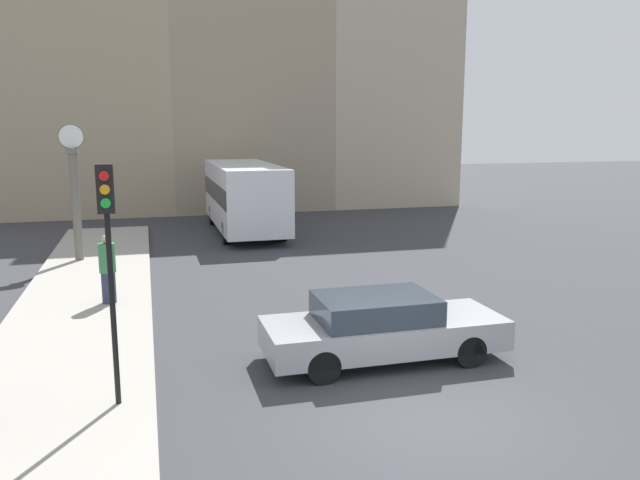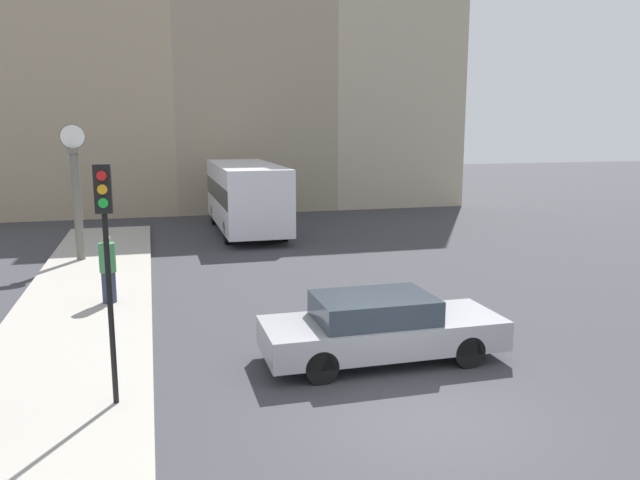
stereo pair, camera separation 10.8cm
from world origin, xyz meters
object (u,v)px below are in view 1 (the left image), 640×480
object	(u,v)px
street_clock	(75,192)
pedestrian_green_hoodie	(108,269)
traffic_light_near	(108,236)
bus_distant	(244,194)
sedan_car	(382,327)

from	to	relation	value
street_clock	pedestrian_green_hoodie	distance (m)	6.06
traffic_light_near	bus_distant	bearing A→B (deg)	74.36
sedan_car	pedestrian_green_hoodie	distance (m)	7.60
sedan_car	pedestrian_green_hoodie	bearing A→B (deg)	135.59
bus_distant	street_clock	distance (m)	8.01
street_clock	pedestrian_green_hoodie	bearing A→B (deg)	-77.77
sedan_car	street_clock	bearing A→B (deg)	121.07
traffic_light_near	pedestrian_green_hoodie	world-z (taller)	traffic_light_near
pedestrian_green_hoodie	sedan_car	bearing A→B (deg)	-44.41
street_clock	pedestrian_green_hoodie	size ratio (longest dim) A/B	2.57
bus_distant	street_clock	bearing A→B (deg)	-143.30
traffic_light_near	pedestrian_green_hoodie	distance (m)	6.57
sedan_car	traffic_light_near	world-z (taller)	traffic_light_near
sedan_car	pedestrian_green_hoodie	world-z (taller)	pedestrian_green_hoodie
traffic_light_near	sedan_car	bearing A→B (deg)	10.84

